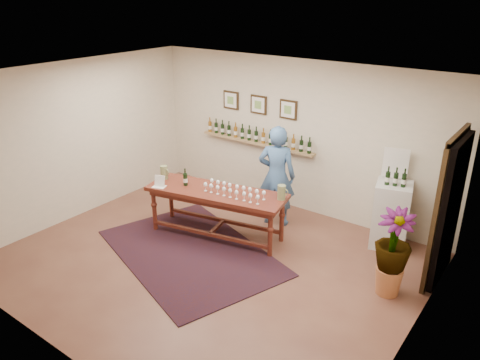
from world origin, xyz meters
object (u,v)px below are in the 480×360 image
Objects in this scene: potted_plant at (392,253)px; person at (277,176)px; tasting_table at (216,197)px; display_pedestal at (391,215)px.

person reaches higher than potted_plant.
tasting_table is 2.24× the size of potted_plant.
display_pedestal is (2.45, 1.41, -0.16)m from tasting_table.
display_pedestal is 0.60× the size of person.
tasting_table is 2.25× the size of display_pedestal.
display_pedestal is at bearing 109.98° from potted_plant.
person is at bearing 159.97° from potted_plant.
potted_plant reaches higher than tasting_table.
person is (-1.91, -0.42, 0.36)m from display_pedestal.
person reaches higher than display_pedestal.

